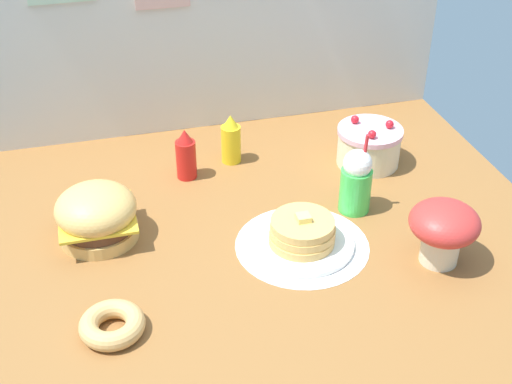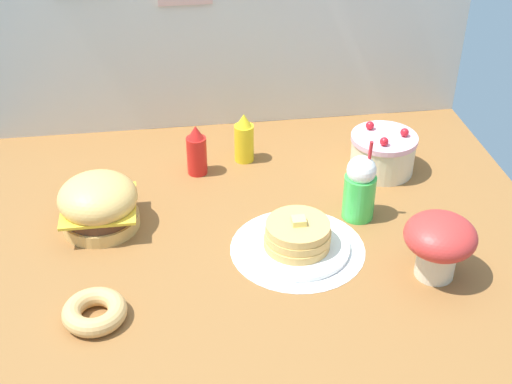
# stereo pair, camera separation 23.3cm
# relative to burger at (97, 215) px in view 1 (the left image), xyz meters

# --- Properties ---
(ground_plane) EXTENTS (2.02, 1.71, 0.02)m
(ground_plane) POSITION_rel_burger_xyz_m (0.51, -0.15, -0.10)
(ground_plane) COLOR brown
(back_wall) EXTENTS (2.02, 0.04, 1.01)m
(back_wall) POSITION_rel_burger_xyz_m (0.51, 0.70, 0.42)
(back_wall) COLOR beige
(back_wall) RESTS_ON ground_plane
(doily_mat) EXTENTS (0.44, 0.44, 0.00)m
(doily_mat) POSITION_rel_burger_xyz_m (0.64, -0.22, -0.09)
(doily_mat) COLOR white
(doily_mat) RESTS_ON ground_plane
(burger) EXTENTS (0.27, 0.27, 0.19)m
(burger) POSITION_rel_burger_xyz_m (0.00, 0.00, 0.00)
(burger) COLOR #DBA859
(burger) RESTS_ON ground_plane
(pancake_stack) EXTENTS (0.34, 0.34, 0.12)m
(pancake_stack) POSITION_rel_burger_xyz_m (0.64, -0.22, -0.05)
(pancake_stack) COLOR white
(pancake_stack) RESTS_ON doily_mat
(layer_cake) EXTENTS (0.25, 0.25, 0.18)m
(layer_cake) POSITION_rel_burger_xyz_m (1.06, 0.22, -0.01)
(layer_cake) COLOR beige
(layer_cake) RESTS_ON ground_plane
(ketchup_bottle) EXTENTS (0.08, 0.08, 0.20)m
(ketchup_bottle) POSITION_rel_burger_xyz_m (0.35, 0.30, 0.00)
(ketchup_bottle) COLOR red
(ketchup_bottle) RESTS_ON ground_plane
(mustard_bottle) EXTENTS (0.08, 0.08, 0.20)m
(mustard_bottle) POSITION_rel_burger_xyz_m (0.54, 0.37, 0.00)
(mustard_bottle) COLOR yellow
(mustard_bottle) RESTS_ON ground_plane
(cream_soda_cup) EXTENTS (0.11, 0.11, 0.30)m
(cream_soda_cup) POSITION_rel_burger_xyz_m (0.89, -0.07, 0.03)
(cream_soda_cup) COLOR green
(cream_soda_cup) RESTS_ON ground_plane
(donut_pink_glaze) EXTENTS (0.19, 0.19, 0.06)m
(donut_pink_glaze) POSITION_rel_burger_xyz_m (0.00, -0.46, -0.06)
(donut_pink_glaze) COLOR tan
(donut_pink_glaze) RESTS_ON ground_plane
(mushroom_stool) EXTENTS (0.22, 0.22, 0.21)m
(mushroom_stool) POSITION_rel_burger_xyz_m (1.04, -0.41, 0.04)
(mushroom_stool) COLOR beige
(mushroom_stool) RESTS_ON ground_plane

